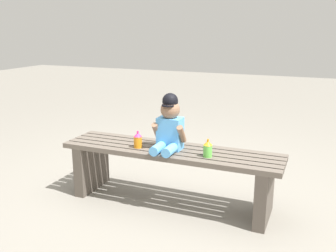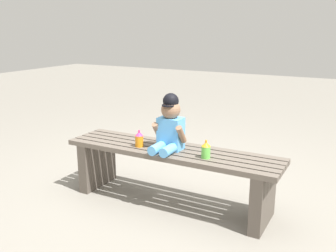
{
  "view_description": "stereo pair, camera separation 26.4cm",
  "coord_description": "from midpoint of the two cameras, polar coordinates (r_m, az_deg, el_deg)",
  "views": [
    {
      "loc": [
        0.98,
        -2.41,
        1.27
      ],
      "look_at": [
        0.0,
        -0.05,
        0.6
      ],
      "focal_mm": 40.64,
      "sensor_mm": 36.0,
      "label": 1
    },
    {
      "loc": [
        1.22,
        -2.3,
        1.27
      ],
      "look_at": [
        0.0,
        -0.05,
        0.6
      ],
      "focal_mm": 40.64,
      "sensor_mm": 36.0,
      "label": 2
    }
  ],
  "objects": [
    {
      "name": "ground_plane",
      "position": [
        2.89,
        3.11,
        -11.44
      ],
      "size": [
        16.0,
        16.0,
        0.0
      ],
      "primitive_type": "plane",
      "color": "gray"
    },
    {
      "name": "park_bench",
      "position": [
        2.78,
        3.19,
        -6.13
      ],
      "size": [
        1.6,
        0.38,
        0.42
      ],
      "color": "#60564C",
      "rests_on": "ground_plane"
    },
    {
      "name": "child_figure",
      "position": [
        2.66,
        3.14,
        0.02
      ],
      "size": [
        0.23,
        0.27,
        0.4
      ],
      "color": "#59A5E5",
      "rests_on": "park_bench"
    },
    {
      "name": "sippy_cup_left",
      "position": [
        2.76,
        -1.61,
        -1.99
      ],
      "size": [
        0.06,
        0.06,
        0.12
      ],
      "color": "orange",
      "rests_on": "park_bench"
    },
    {
      "name": "sippy_cup_right",
      "position": [
        2.55,
        8.68,
        -3.59
      ],
      "size": [
        0.06,
        0.06,
        0.12
      ],
      "color": "#66CC4C",
      "rests_on": "park_bench"
    }
  ]
}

